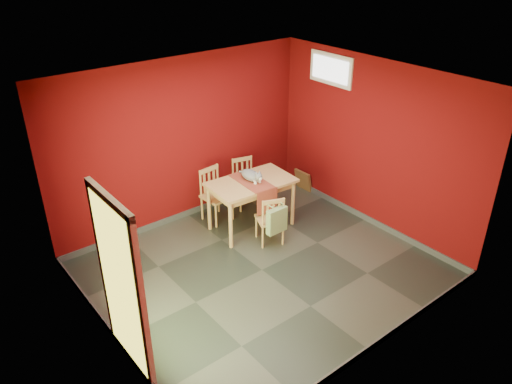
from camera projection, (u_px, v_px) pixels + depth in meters
ground at (262, 270)px, 7.17m from camera, size 4.50×4.50×0.00m
room_shell at (262, 267)px, 7.15m from camera, size 4.50×4.50×4.50m
doorway at (120, 281)px, 5.14m from camera, size 0.06×1.01×2.13m
window at (331, 69)px, 7.99m from camera, size 0.05×0.90×0.50m
outlet_plate at (261, 174)px, 9.29m from camera, size 0.08×0.02×0.12m
dining_table at (251, 187)px, 7.88m from camera, size 1.38×0.86×0.83m
table_runner at (256, 188)px, 7.77m from camera, size 0.43×0.81×0.40m
chair_far_left at (215, 194)px, 8.24m from camera, size 0.46×0.46×0.91m
chair_far_right at (245, 182)px, 8.68m from camera, size 0.49×0.49×0.86m
chair_near at (271, 219)px, 7.62m from camera, size 0.50×0.50×0.82m
tote_bag at (277, 220)px, 7.42m from camera, size 0.34×0.20×0.47m
cat at (251, 173)px, 7.82m from camera, size 0.32×0.49×0.22m
picture_frame at (303, 180)px, 9.30m from camera, size 0.13×0.38×0.38m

